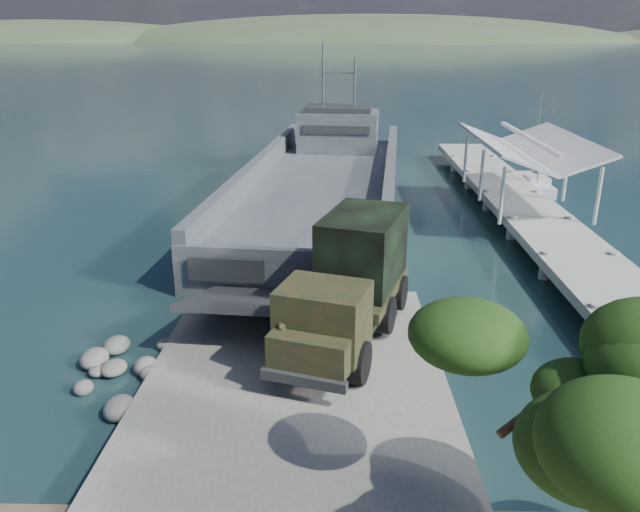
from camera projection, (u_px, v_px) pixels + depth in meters
The scene contains 11 objects.
ground at pixel (296, 388), 20.96m from camera, with size 1400.00×1400.00×0.00m, color #193E3D.
boat_ramp at pixel (294, 398), 19.93m from camera, with size 10.00×18.00×0.50m, color gray.
shoreline_rocks at pixel (118, 378), 21.54m from camera, with size 3.20×5.60×0.90m, color slate, non-canonical shape.
distant_headlands at pixel (389, 41), 545.58m from camera, with size 1000.00×240.00×48.00m, color #3E5233, non-canonical shape.
pier at pixel (527, 200), 37.77m from camera, with size 6.40×44.00×6.10m.
landing_craft at pixel (323, 194), 41.88m from camera, with size 12.79×38.25×11.17m.
military_truck at pixel (351, 281), 22.95m from camera, with size 5.42×9.56×4.26m.
soldier at pixel (283, 361), 19.86m from camera, with size 0.67×0.44×1.84m, color black.
sailboat_near at pixel (532, 185), 46.35m from camera, with size 1.86×6.06×7.35m.
sailboat_far at pixel (547, 156), 57.40m from camera, with size 2.24×4.96×5.84m.
overhang_tree at pixel (637, 398), 11.40m from camera, with size 6.92×6.37×6.28m.
Camera 1 is at (1.17, -18.12, 11.40)m, focal length 35.00 mm.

